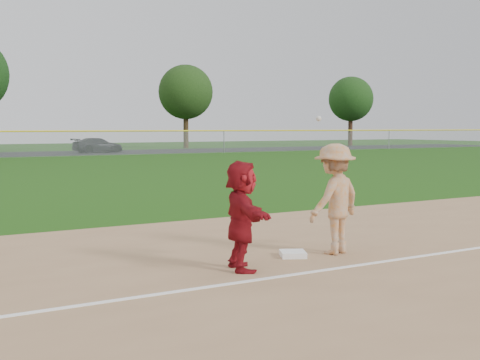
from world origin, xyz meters
TOP-DOWN VIEW (x-y plane):
  - ground at (0.00, 0.00)m, footprint 160.00×160.00m
  - foul_line at (0.00, -0.80)m, footprint 60.00×0.10m
  - first_base at (0.39, 0.29)m, footprint 0.57×0.57m
  - base_runner at (-0.88, -0.11)m, footprint 0.91×1.70m
  - car_right at (10.03, 45.66)m, footprint 4.85×2.54m
  - first_base_play at (1.20, 0.17)m, footprint 1.44×1.08m
  - tree_3 at (22.00, 52.80)m, footprint 6.00×6.00m
  - tree_4 at (44.00, 51.20)m, footprint 5.60×5.60m

SIDE VIEW (x-z plane):
  - ground at x=0.00m, z-range 0.00..0.00m
  - foul_line at x=0.00m, z-range 0.02..0.03m
  - first_base at x=0.39m, z-range 0.02..0.12m
  - car_right at x=10.03m, z-range 0.01..1.35m
  - base_runner at x=-0.88m, z-range 0.02..1.77m
  - first_base_play at x=1.20m, z-range -0.22..2.25m
  - tree_4 at x=44.00m, z-range 1.51..10.18m
  - tree_3 at x=22.00m, z-range 1.57..10.76m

